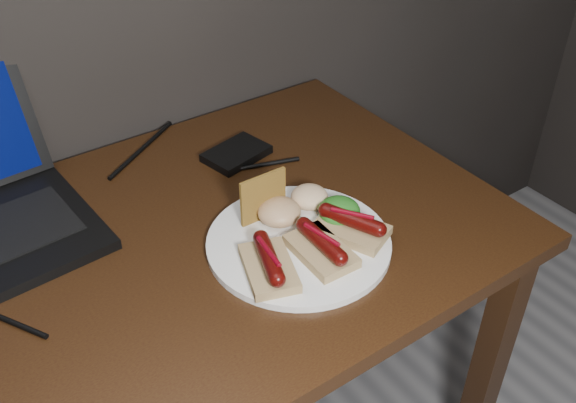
# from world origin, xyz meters

# --- Properties ---
(desk) EXTENTS (1.40, 0.70, 0.75)m
(desk) POSITION_xyz_m (0.00, 1.38, 0.66)
(desk) COLOR #301D0C
(desk) RESTS_ON ground
(hard_drive) EXTENTS (0.13, 0.11, 0.02)m
(hard_drive) POSITION_xyz_m (0.37, 1.55, 0.76)
(hard_drive) COLOR black
(hard_drive) RESTS_ON desk
(desk_cables) EXTENTS (1.01, 0.43, 0.01)m
(desk_cables) POSITION_xyz_m (-0.02, 1.51, 0.75)
(desk_cables) COLOR black
(desk_cables) RESTS_ON desk
(plate) EXTENTS (0.34, 0.34, 0.01)m
(plate) POSITION_xyz_m (0.32, 1.27, 0.76)
(plate) COLOR white
(plate) RESTS_ON desk
(bread_sausage_left) EXTENTS (0.10, 0.13, 0.04)m
(bread_sausage_left) POSITION_xyz_m (0.24, 1.23, 0.78)
(bread_sausage_left) COLOR tan
(bread_sausage_left) RESTS_ON plate
(bread_sausage_center) EXTENTS (0.07, 0.12, 0.04)m
(bread_sausage_center) POSITION_xyz_m (0.32, 1.22, 0.78)
(bread_sausage_center) COLOR tan
(bread_sausage_center) RESTS_ON plate
(bread_sausage_right) EXTENTS (0.11, 0.13, 0.04)m
(bread_sausage_right) POSITION_xyz_m (0.39, 1.23, 0.78)
(bread_sausage_right) COLOR tan
(bread_sausage_right) RESTS_ON plate
(crispbread) EXTENTS (0.08, 0.01, 0.08)m
(crispbread) POSITION_xyz_m (0.30, 1.35, 0.80)
(crispbread) COLOR #A6772D
(crispbread) RESTS_ON plate
(salad_greens) EXTENTS (0.07, 0.07, 0.04)m
(salad_greens) POSITION_xyz_m (0.40, 1.27, 0.78)
(salad_greens) COLOR #105216
(salad_greens) RESTS_ON plate
(salsa_mound) EXTENTS (0.07, 0.07, 0.04)m
(salsa_mound) POSITION_xyz_m (0.32, 1.32, 0.78)
(salsa_mound) COLOR maroon
(salsa_mound) RESTS_ON plate
(coleslaw_mound) EXTENTS (0.06, 0.06, 0.04)m
(coleslaw_mound) POSITION_xyz_m (0.38, 1.33, 0.78)
(coleslaw_mound) COLOR beige
(coleslaw_mound) RESTS_ON plate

